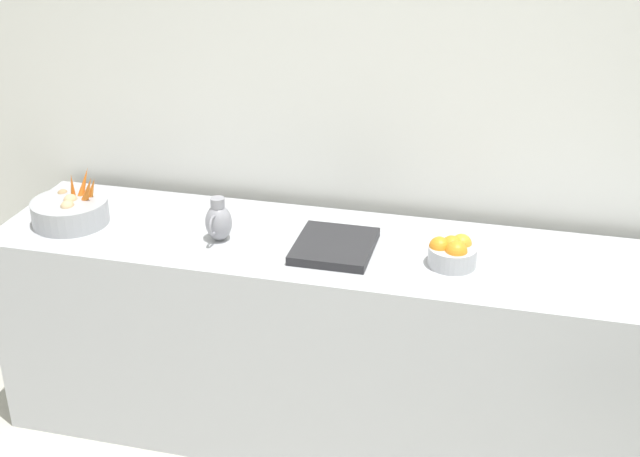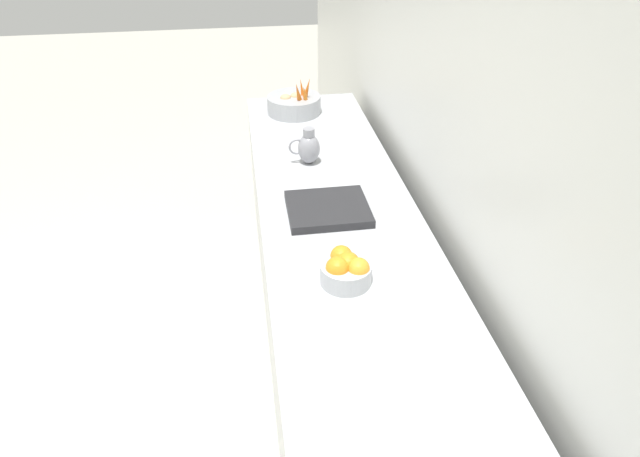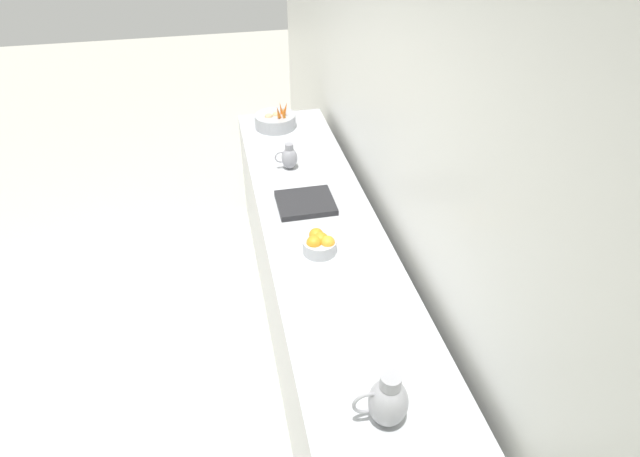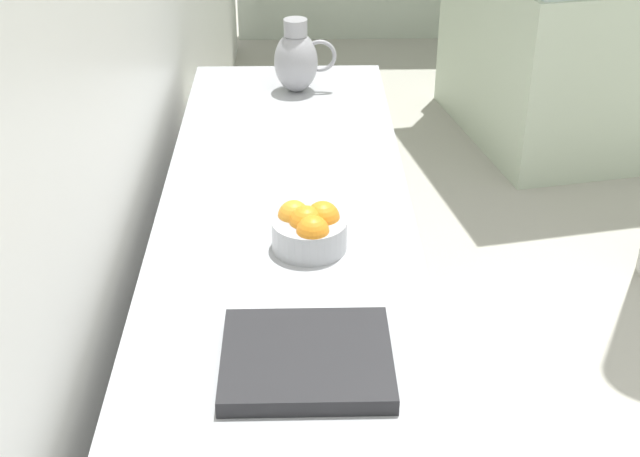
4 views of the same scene
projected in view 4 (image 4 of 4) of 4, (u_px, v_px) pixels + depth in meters
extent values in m
cylinder|color=#ADAFB5|center=(309.00, 234.00, 2.15)|extent=(0.18, 0.18, 0.08)
sphere|color=orange|center=(294.00, 216.00, 2.15)|extent=(0.08, 0.08, 0.08)
sphere|color=orange|center=(313.00, 232.00, 2.09)|extent=(0.08, 0.08, 0.08)
sphere|color=orange|center=(323.00, 218.00, 2.14)|extent=(0.08, 0.08, 0.08)
sphere|color=orange|center=(306.00, 223.00, 2.12)|extent=(0.08, 0.08, 0.08)
ellipsoid|color=#939399|center=(296.00, 62.00, 3.02)|extent=(0.15, 0.15, 0.21)
cylinder|color=#939399|center=(295.00, 27.00, 2.96)|extent=(0.08, 0.08, 0.06)
torus|color=#939399|center=(320.00, 56.00, 3.01)|extent=(0.11, 0.01, 0.11)
cube|color=#232326|center=(307.00, 359.00, 1.76)|extent=(0.34, 0.30, 0.04)
cube|color=#B7C6AD|center=(604.00, 49.00, 4.83)|extent=(1.68, 1.52, 0.93)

